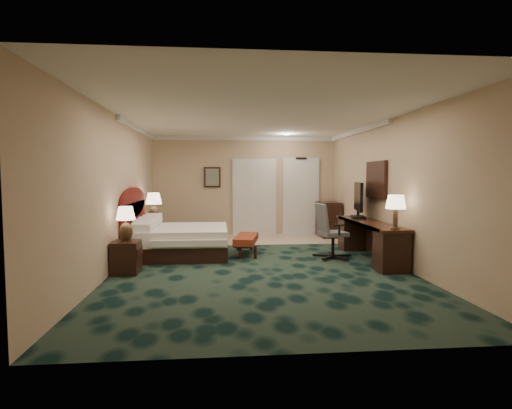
{
  "coord_description": "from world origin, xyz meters",
  "views": [
    {
      "loc": [
        -0.7,
        -7.23,
        1.61
      ],
      "look_at": [
        0.01,
        0.6,
        1.06
      ],
      "focal_mm": 28.0,
      "sensor_mm": 36.0,
      "label": 1
    }
  ],
  "objects": [
    {
      "name": "desk",
      "position": [
        2.21,
        0.27,
        0.37
      ],
      "size": [
        0.55,
        2.55,
        0.74
      ],
      "primitive_type": "cube",
      "color": "black",
      "rests_on": "ground"
    },
    {
      "name": "lamp_near",
      "position": [
        -2.25,
        -0.51,
        0.83
      ],
      "size": [
        0.37,
        0.37,
        0.58
      ],
      "primitive_type": null,
      "rotation": [
        0.0,
        0.0,
        -0.21
      ],
      "color": "black",
      "rests_on": "nightstand_near"
    },
    {
      "name": "desk_lamp",
      "position": [
        2.22,
        -0.84,
        1.03
      ],
      "size": [
        0.41,
        0.41,
        0.58
      ],
      "primitive_type": null,
      "rotation": [
        0.0,
        0.0,
        -0.29
      ],
      "color": "black",
      "rests_on": "desk"
    },
    {
      "name": "floor",
      "position": [
        0.0,
        0.0,
        0.0
      ],
      "size": [
        5.0,
        7.5,
        0.0
      ],
      "primitive_type": "cube",
      "color": "black",
      "rests_on": "ground"
    },
    {
      "name": "crown_molding",
      "position": [
        0.0,
        0.0,
        2.65
      ],
      "size": [
        5.0,
        7.5,
        0.1
      ],
      "primitive_type": null,
      "color": "silver",
      "rests_on": "wall_back"
    },
    {
      "name": "ceiling",
      "position": [
        0.0,
        0.0,
        2.7
      ],
      "size": [
        5.0,
        7.5,
        0.0
      ],
      "primitive_type": "cube",
      "color": "white",
      "rests_on": "wall_back"
    },
    {
      "name": "wall_front",
      "position": [
        0.0,
        -3.75,
        1.35
      ],
      "size": [
        5.0,
        0.0,
        2.7
      ],
      "primitive_type": "cube",
      "color": "tan",
      "rests_on": "ground"
    },
    {
      "name": "wall_back",
      "position": [
        0.0,
        3.75,
        1.35
      ],
      "size": [
        5.0,
        0.0,
        2.7
      ],
      "primitive_type": "cube",
      "color": "tan",
      "rests_on": "ground"
    },
    {
      "name": "lamp_far",
      "position": [
        -2.22,
        2.15,
        0.89
      ],
      "size": [
        0.4,
        0.4,
        0.7
      ],
      "primitive_type": null,
      "rotation": [
        0.0,
        0.0,
        0.09
      ],
      "color": "black",
      "rests_on": "nightstand_far"
    },
    {
      "name": "tile_patch",
      "position": [
        0.9,
        2.9,
        0.01
      ],
      "size": [
        3.2,
        1.7,
        0.01
      ],
      "primitive_type": "cube",
      "color": "tan",
      "rests_on": "ground"
    },
    {
      "name": "wall_right",
      "position": [
        2.5,
        0.0,
        1.35
      ],
      "size": [
        0.0,
        7.5,
        2.7
      ],
      "primitive_type": "cube",
      "color": "tan",
      "rests_on": "ground"
    },
    {
      "name": "desk_chair",
      "position": [
        1.52,
        0.39,
        0.54
      ],
      "size": [
        0.73,
        0.7,
        1.09
      ],
      "primitive_type": null,
      "rotation": [
        0.0,
        0.0,
        0.19
      ],
      "color": "#4B4B4F",
      "rests_on": "ground"
    },
    {
      "name": "nightstand_near",
      "position": [
        -2.26,
        -0.47,
        0.27
      ],
      "size": [
        0.43,
        0.49,
        0.54
      ],
      "primitive_type": "cube",
      "color": "black",
      "rests_on": "ground"
    },
    {
      "name": "wall_art",
      "position": [
        -0.9,
        3.71,
        1.6
      ],
      "size": [
        0.45,
        0.06,
        0.55
      ],
      "primitive_type": "cube",
      "color": "slate",
      "rests_on": "wall_back"
    },
    {
      "name": "bed_bench",
      "position": [
        -0.16,
        0.99,
        0.2
      ],
      "size": [
        0.61,
        1.21,
        0.39
      ],
      "primitive_type": "cube",
      "rotation": [
        0.0,
        0.0,
        -0.19
      ],
      "color": "maroon",
      "rests_on": "ground"
    },
    {
      "name": "bed",
      "position": [
        -1.48,
        0.98,
        0.29
      ],
      "size": [
        1.85,
        1.71,
        0.59
      ],
      "primitive_type": "cube",
      "color": "silver",
      "rests_on": "ground"
    },
    {
      "name": "wall_mirror",
      "position": [
        2.46,
        0.6,
        1.55
      ],
      "size": [
        0.05,
        0.95,
        0.75
      ],
      "primitive_type": "cube",
      "color": "white",
      "rests_on": "wall_right"
    },
    {
      "name": "entry_door",
      "position": [
        1.55,
        3.72,
        1.05
      ],
      "size": [
        1.02,
        0.06,
        2.18
      ],
      "primitive_type": "cube",
      "color": "silver",
      "rests_on": "ground"
    },
    {
      "name": "tv",
      "position": [
        2.21,
        0.93,
        1.11
      ],
      "size": [
        0.28,
        0.97,
        0.76
      ],
      "primitive_type": "cube",
      "rotation": [
        0.0,
        0.0,
        -0.21
      ],
      "color": "black",
      "rests_on": "desk"
    },
    {
      "name": "headboard",
      "position": [
        -2.44,
        1.0,
        0.7
      ],
      "size": [
        0.12,
        2.0,
        1.4
      ],
      "primitive_type": null,
      "color": "#46120F",
      "rests_on": "ground"
    },
    {
      "name": "nightstand_far",
      "position": [
        -2.26,
        2.19,
        0.27
      ],
      "size": [
        0.44,
        0.5,
        0.55
      ],
      "primitive_type": "cube",
      "color": "black",
      "rests_on": "ground"
    },
    {
      "name": "minibar",
      "position": [
        2.2,
        3.2,
        0.47
      ],
      "size": [
        0.49,
        0.89,
        0.94
      ],
      "primitive_type": "cube",
      "color": "black",
      "rests_on": "ground"
    },
    {
      "name": "wall_left",
      "position": [
        -2.5,
        0.0,
        1.35
      ],
      "size": [
        0.0,
        7.5,
        2.7
      ],
      "primitive_type": "cube",
      "color": "tan",
      "rests_on": "ground"
    },
    {
      "name": "closet_doors",
      "position": [
        0.25,
        3.71,
        1.05
      ],
      "size": [
        1.2,
        0.06,
        2.1
      ],
      "primitive_type": "cube",
      "color": "silver",
      "rests_on": "ground"
    }
  ]
}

